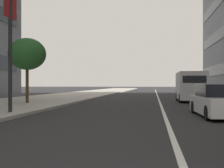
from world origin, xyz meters
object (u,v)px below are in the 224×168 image
street_tree_far_plaza (27,54)px  delivery_van_ahead (190,86)px  car_following_behind (219,102)px  street_lamp_with_banners (16,11)px

street_tree_far_plaza → delivery_van_ahead: bearing=-64.8°
delivery_van_ahead → street_tree_far_plaza: (-5.65, 12.03, 2.29)m
car_following_behind → street_tree_far_plaza: (6.42, 11.84, 2.94)m
delivery_van_ahead → street_lamp_with_banners: bearing=143.7°
street_lamp_with_banners → street_tree_far_plaza: bearing=19.7°
street_lamp_with_banners → car_following_behind: bearing=-86.3°
street_lamp_with_banners → street_tree_far_plaza: street_lamp_with_banners is taller
car_following_behind → delivery_van_ahead: size_ratio=0.85×
street_lamp_with_banners → street_tree_far_plaza: (7.03, 2.51, -1.30)m
street_lamp_with_banners → street_tree_far_plaza: 7.58m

